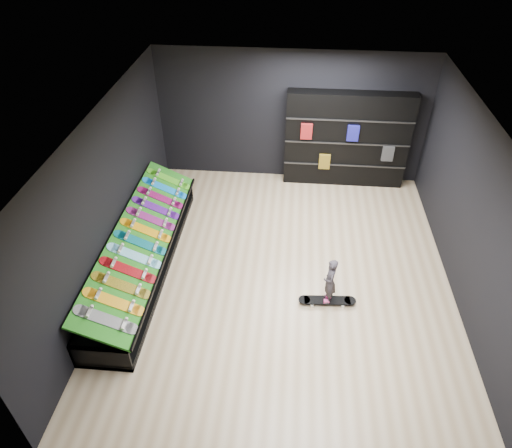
# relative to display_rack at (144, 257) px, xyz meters

# --- Properties ---
(floor) EXTENTS (6.00, 7.00, 0.01)m
(floor) POSITION_rel_display_rack_xyz_m (2.55, 0.00, -0.25)
(floor) COLOR tan
(floor) RESTS_ON ground
(ceiling) EXTENTS (6.00, 7.00, 0.01)m
(ceiling) POSITION_rel_display_rack_xyz_m (2.55, 0.00, 2.75)
(ceiling) COLOR white
(ceiling) RESTS_ON ground
(wall_back) EXTENTS (6.00, 0.02, 3.00)m
(wall_back) POSITION_rel_display_rack_xyz_m (2.55, 3.50, 1.25)
(wall_back) COLOR black
(wall_back) RESTS_ON ground
(wall_front) EXTENTS (6.00, 0.02, 3.00)m
(wall_front) POSITION_rel_display_rack_xyz_m (2.55, -3.50, 1.25)
(wall_front) COLOR black
(wall_front) RESTS_ON ground
(wall_left) EXTENTS (0.02, 7.00, 3.00)m
(wall_left) POSITION_rel_display_rack_xyz_m (-0.45, 0.00, 1.25)
(wall_left) COLOR black
(wall_left) RESTS_ON ground
(wall_right) EXTENTS (0.02, 7.00, 3.00)m
(wall_right) POSITION_rel_display_rack_xyz_m (5.55, 0.00, 1.25)
(wall_right) COLOR black
(wall_right) RESTS_ON ground
(display_rack) EXTENTS (0.90, 4.50, 0.50)m
(display_rack) POSITION_rel_display_rack_xyz_m (0.00, 0.00, 0.00)
(display_rack) COLOR black
(display_rack) RESTS_ON ground
(turf_ramp) EXTENTS (0.92, 4.50, 0.46)m
(turf_ramp) POSITION_rel_display_rack_xyz_m (0.05, 0.00, 0.46)
(turf_ramp) COLOR #17620F
(turf_ramp) RESTS_ON display_rack
(back_shelving) EXTENTS (2.74, 0.32, 2.19)m
(back_shelving) POSITION_rel_display_rack_xyz_m (3.81, 3.32, 0.84)
(back_shelving) COLOR black
(back_shelving) RESTS_ON ground
(floor_skateboard) EXTENTS (0.99, 0.28, 0.09)m
(floor_skateboard) POSITION_rel_display_rack_xyz_m (3.34, -0.62, -0.21)
(floor_skateboard) COLOR black
(floor_skateboard) RESTS_ON ground
(child) EXTENTS (0.15, 0.20, 0.53)m
(child) POSITION_rel_display_rack_xyz_m (3.34, -0.62, 0.10)
(child) COLOR black
(child) RESTS_ON floor_skateboard
(display_board_0) EXTENTS (0.93, 0.22, 0.50)m
(display_board_0) POSITION_rel_display_rack_xyz_m (0.06, -1.90, 0.49)
(display_board_0) COLOR black
(display_board_0) RESTS_ON turf_ramp
(display_board_1) EXTENTS (0.93, 0.22, 0.50)m
(display_board_1) POSITION_rel_display_rack_xyz_m (0.06, -1.55, 0.49)
(display_board_1) COLOR orange
(display_board_1) RESTS_ON turf_ramp
(display_board_2) EXTENTS (0.93, 0.22, 0.50)m
(display_board_2) POSITION_rel_display_rack_xyz_m (0.06, -1.21, 0.49)
(display_board_2) COLOR yellow
(display_board_2) RESTS_ON turf_ramp
(display_board_3) EXTENTS (0.93, 0.22, 0.50)m
(display_board_3) POSITION_rel_display_rack_xyz_m (0.06, -0.86, 0.49)
(display_board_3) COLOR red
(display_board_3) RESTS_ON turf_ramp
(display_board_4) EXTENTS (0.93, 0.22, 0.50)m
(display_board_4) POSITION_rel_display_rack_xyz_m (0.06, -0.52, 0.49)
(display_board_4) COLOR #0CB2E5
(display_board_4) RESTS_ON turf_ramp
(display_board_5) EXTENTS (0.93, 0.22, 0.50)m
(display_board_5) POSITION_rel_display_rack_xyz_m (0.06, -0.17, 0.49)
(display_board_5) COLOR #0C8C99
(display_board_5) RESTS_ON turf_ramp
(display_board_6) EXTENTS (0.93, 0.22, 0.50)m
(display_board_6) POSITION_rel_display_rack_xyz_m (0.06, 0.17, 0.49)
(display_board_6) COLOR yellow
(display_board_6) RESTS_ON turf_ramp
(display_board_7) EXTENTS (0.93, 0.22, 0.50)m
(display_board_7) POSITION_rel_display_rack_xyz_m (0.06, 0.52, 0.49)
(display_board_7) COLOR #2626BF
(display_board_7) RESTS_ON turf_ramp
(display_board_8) EXTENTS (0.93, 0.22, 0.50)m
(display_board_8) POSITION_rel_display_rack_xyz_m (0.06, 0.86, 0.49)
(display_board_8) COLOR purple
(display_board_8) RESTS_ON turf_ramp
(display_board_9) EXTENTS (0.93, 0.22, 0.50)m
(display_board_9) POSITION_rel_display_rack_xyz_m (0.06, 1.21, 0.49)
(display_board_9) COLOR #E5198C
(display_board_9) RESTS_ON turf_ramp
(display_board_10) EXTENTS (0.93, 0.22, 0.50)m
(display_board_10) POSITION_rel_display_rack_xyz_m (0.06, 1.55, 0.49)
(display_board_10) COLOR blue
(display_board_10) RESTS_ON turf_ramp
(display_board_11) EXTENTS (0.93, 0.22, 0.50)m
(display_board_11) POSITION_rel_display_rack_xyz_m (0.06, 1.90, 0.49)
(display_board_11) COLOR green
(display_board_11) RESTS_ON turf_ramp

